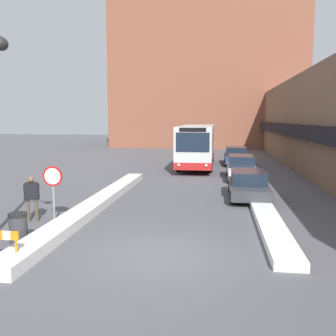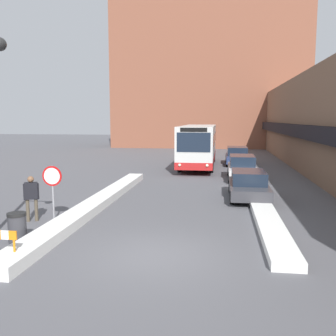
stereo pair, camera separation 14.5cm
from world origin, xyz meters
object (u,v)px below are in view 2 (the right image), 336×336
stop_sign (52,182)px  trash_bin (17,227)px  parked_car_front (248,185)px  parked_car_back (237,156)px  parked_car_middle (242,167)px  pedestrian (31,194)px  city_bus (199,145)px

stop_sign → trash_bin: bearing=-93.0°
parked_car_front → parked_car_back: 13.88m
parked_car_back → trash_bin: 23.03m
parked_car_middle → parked_car_back: bearing=90.0°
stop_sign → pedestrian: size_ratio=1.23×
trash_bin → city_bus: bearing=77.2°
parked_car_front → trash_bin: (-7.74, -7.81, -0.20)m
city_bus → pedestrian: 18.38m
parked_car_middle → pedestrian: (-8.49, -11.44, 0.28)m
parked_car_front → stop_sign: (-7.62, -5.46, 0.87)m
stop_sign → trash_bin: size_ratio=2.27×
stop_sign → pedestrian: stop_sign is taller
parked_car_front → parked_car_middle: size_ratio=0.95×
parked_car_middle → parked_car_back: size_ratio=1.00×
parked_car_back → pedestrian: pedestrian is taller
parked_car_back → trash_bin: size_ratio=4.89×
trash_bin → parked_car_back: bearing=70.3°
parked_car_front → stop_sign: bearing=-144.4°
stop_sign → trash_bin: 2.58m
parked_car_middle → parked_car_back: parked_car_middle is taller
parked_car_middle → trash_bin: (-7.74, -13.79, -0.29)m
parked_car_middle → parked_car_back: 7.89m
city_bus → parked_car_middle: city_bus is taller
parked_car_front → pedestrian: bearing=-147.3°
parked_car_back → stop_sign: bearing=-111.5°
parked_car_back → pedestrian: 21.12m
city_bus → pedestrian: city_bus is taller
parked_car_middle → stop_sign: size_ratio=2.15×
parked_car_back → pedestrian: (-8.49, -19.33, 0.29)m
parked_car_back → city_bus: bearing=-151.5°
pedestrian → parked_car_front: bearing=8.6°
parked_car_back → parked_car_middle: bearing=-90.0°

